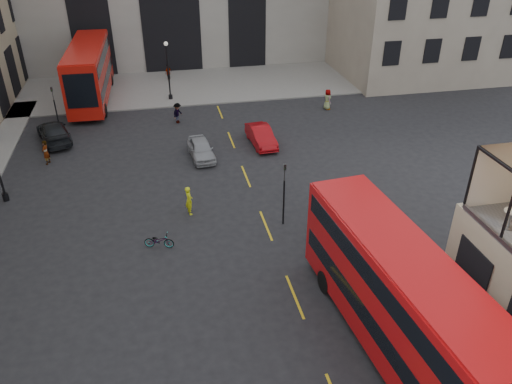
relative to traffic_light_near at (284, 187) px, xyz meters
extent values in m
cube|color=beige|center=(7.50, -7.00, 3.62)|extent=(3.00, 0.04, 2.90)
cube|color=black|center=(-4.00, 30.96, 2.58)|extent=(6.00, 0.12, 10.00)
cube|color=black|center=(-12.00, 30.96, 1.58)|extent=(4.00, 0.12, 8.00)
cube|color=black|center=(4.00, 30.96, 1.58)|extent=(4.00, 0.12, 8.00)
cube|color=slate|center=(-5.00, 26.00, -2.36)|extent=(40.00, 12.00, 0.12)
cylinder|color=black|center=(0.00, 0.00, -1.02)|extent=(0.10, 0.10, 2.80)
imported|color=black|center=(0.00, 0.00, 0.88)|extent=(0.16, 0.20, 1.00)
cylinder|color=black|center=(-14.00, 16.00, -1.02)|extent=(0.10, 0.10, 2.80)
imported|color=black|center=(-14.00, 16.00, 0.88)|extent=(0.16, 0.20, 1.00)
cylinder|color=black|center=(-16.00, 6.00, -2.17)|extent=(0.36, 0.36, 0.50)
cylinder|color=black|center=(-5.00, 22.00, 0.08)|extent=(0.14, 0.14, 5.00)
cylinder|color=black|center=(-5.00, 22.00, -2.17)|extent=(0.36, 0.36, 0.50)
sphere|color=silver|center=(-5.00, 22.00, 2.73)|extent=(0.36, 0.36, 0.36)
cube|color=#B30C0E|center=(2.07, -9.62, 0.14)|extent=(3.81, 12.19, 4.25)
cube|color=black|center=(2.07, -9.62, -0.46)|extent=(3.79, 11.55, 0.87)
cube|color=black|center=(2.07, -9.62, 1.45)|extent=(3.79, 11.55, 0.87)
cube|color=#B30C0E|center=(2.07, -9.62, 2.30)|extent=(3.68, 11.95, 0.13)
cylinder|color=black|center=(0.48, -5.91, -1.88)|extent=(0.40, 1.11, 1.09)
cylinder|color=black|center=(2.95, -5.68, -1.88)|extent=(0.40, 1.11, 1.09)
cube|color=#B4140C|center=(-11.93, 23.42, 0.28)|extent=(3.19, 12.71, 4.48)
cube|color=black|center=(-11.93, 23.42, -0.36)|extent=(3.21, 12.03, 0.92)
cube|color=black|center=(-11.93, 23.42, 1.66)|extent=(3.21, 12.03, 0.92)
cube|color=#B4140C|center=(-11.93, 23.42, 2.55)|extent=(3.07, 12.46, 0.14)
cylinder|color=black|center=(-13.15, 27.50, -1.85)|extent=(0.35, 1.16, 1.15)
cylinder|color=black|center=(-10.51, 27.44, -1.85)|extent=(0.35, 1.16, 1.15)
cylinder|color=black|center=(-13.36, 19.03, -1.85)|extent=(0.35, 1.16, 1.15)
cylinder|color=black|center=(-10.72, 18.97, -1.85)|extent=(0.35, 1.16, 1.15)
imported|color=#95979C|center=(-3.58, 9.46, -1.76)|extent=(1.89, 4.02, 1.33)
imported|color=#A60A0F|center=(1.08, 10.75, -1.73)|extent=(1.79, 4.31, 1.39)
imported|color=black|center=(-14.22, 14.56, -1.69)|extent=(3.41, 5.41, 1.46)
imported|color=gray|center=(-6.98, -0.81, -2.01)|extent=(1.67, 0.96, 0.83)
imported|color=#D2DB17|center=(-5.09, 2.19, -1.54)|extent=(0.55, 0.72, 1.77)
imported|color=gray|center=(-11.57, 20.72, -1.62)|extent=(0.87, 0.73, 1.62)
imported|color=gray|center=(-4.72, 16.36, -1.58)|extent=(1.15, 1.25, 1.69)
imported|color=gray|center=(-4.83, 28.00, -1.63)|extent=(0.94, 0.94, 1.60)
imported|color=gray|center=(8.37, 16.80, -1.53)|extent=(0.71, 0.96, 1.79)
imported|color=gray|center=(-14.22, 10.70, -1.55)|extent=(0.61, 0.74, 1.75)
cylinder|color=slate|center=(6.89, -8.75, 2.57)|extent=(0.09, 0.09, 0.74)
cylinder|color=slate|center=(6.89, -8.75, 2.19)|extent=(0.47, 0.47, 0.03)
camera|label=1|loc=(-6.38, -22.81, 13.45)|focal=35.00mm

